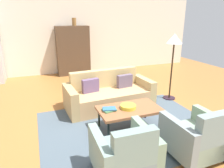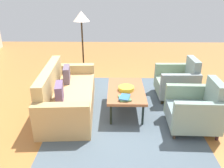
% 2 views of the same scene
% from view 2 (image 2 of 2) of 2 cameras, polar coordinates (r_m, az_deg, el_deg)
% --- Properties ---
extents(ground_plane, '(11.54, 11.54, 0.00)m').
position_cam_2_polar(ground_plane, '(4.79, -4.21, -5.28)').
color(ground_plane, '#A46831').
extents(area_rug, '(3.40, 2.60, 0.01)m').
position_cam_2_polar(area_rug, '(4.63, 2.76, -6.28)').
color(area_rug, '#495762').
rests_on(area_rug, ground).
extents(couch, '(2.15, 1.02, 0.86)m').
position_cam_2_polar(couch, '(4.60, -11.48, -2.97)').
color(couch, tan).
rests_on(couch, ground).
extents(coffee_table, '(1.20, 0.70, 0.44)m').
position_cam_2_polar(coffee_table, '(4.45, 3.50, -1.80)').
color(coffee_table, black).
rests_on(coffee_table, ground).
extents(armchair_left, '(0.82, 0.82, 0.88)m').
position_cam_2_polar(armchair_left, '(4.17, 20.12, -6.09)').
color(armchair_left, '#2F2921').
rests_on(armchair_left, ground).
extents(armchair_right, '(0.81, 0.81, 0.88)m').
position_cam_2_polar(armchair_right, '(5.20, 16.18, 0.37)').
color(armchair_right, '#322C1F').
rests_on(armchair_right, ground).
extents(fruit_bowl, '(0.30, 0.30, 0.07)m').
position_cam_2_polar(fruit_bowl, '(4.40, 3.53, -1.09)').
color(fruit_bowl, gold).
rests_on(fruit_bowl, coffee_table).
extents(book_stack, '(0.28, 0.24, 0.05)m').
position_cam_2_polar(book_stack, '(4.07, 3.15, -3.40)').
color(book_stack, '#4D7C4C').
rests_on(book_stack, coffee_table).
extents(floor_lamp, '(0.40, 0.40, 1.72)m').
position_cam_2_polar(floor_lamp, '(5.85, -7.55, 14.80)').
color(floor_lamp, black).
rests_on(floor_lamp, ground).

